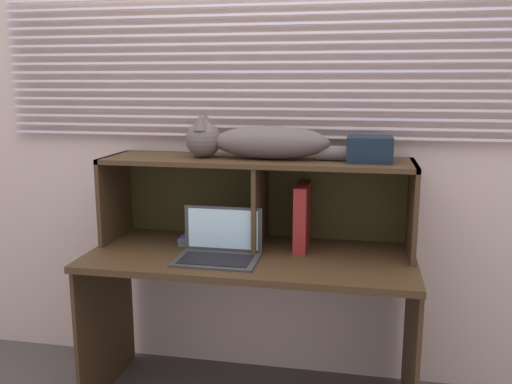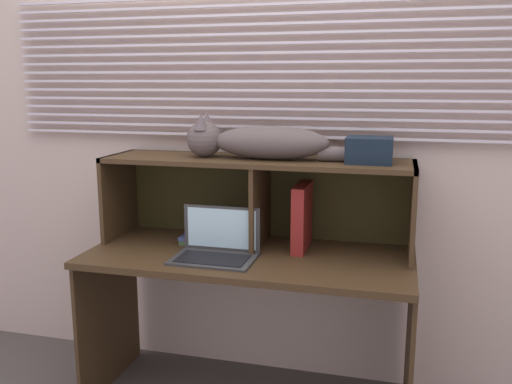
{
  "view_description": "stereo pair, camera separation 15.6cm",
  "coord_description": "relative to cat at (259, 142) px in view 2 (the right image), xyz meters",
  "views": [
    {
      "loc": [
        0.47,
        -2.11,
        1.49
      ],
      "look_at": [
        0.0,
        0.32,
        0.99
      ],
      "focal_mm": 38.48,
      "sensor_mm": 36.0,
      "label": 1
    },
    {
      "loc": [
        0.63,
        -2.07,
        1.49
      ],
      "look_at": [
        0.0,
        0.32,
        0.99
      ],
      "focal_mm": 38.48,
      "sensor_mm": 36.0,
      "label": 2
    }
  ],
  "objects": [
    {
      "name": "back_panel_with_blinds",
      "position": [
        -0.01,
        0.23,
        0.04
      ],
      "size": [
        4.4,
        0.08,
        2.5
      ],
      "color": "beige",
      "rests_on": "ground"
    },
    {
      "name": "binder_upright",
      "position": [
        0.2,
        0.0,
        -0.34
      ],
      "size": [
        0.06,
        0.25,
        0.3
      ],
      "primitive_type": "cube",
      "color": "maroon",
      "rests_on": "desk"
    },
    {
      "name": "storage_box",
      "position": [
        0.49,
        0.0,
        -0.02
      ],
      "size": [
        0.2,
        0.18,
        0.11
      ],
      "primitive_type": "cube",
      "color": "black",
      "rests_on": "hutch_shelf_unit"
    },
    {
      "name": "laptop",
      "position": [
        -0.14,
        -0.22,
        -0.45
      ],
      "size": [
        0.35,
        0.24,
        0.21
      ],
      "color": "#353535",
      "rests_on": "desk"
    },
    {
      "name": "cat",
      "position": [
        0.0,
        0.0,
        0.0
      ],
      "size": [
        0.93,
        0.19,
        0.2
      ],
      "color": "#554A47",
      "rests_on": "hutch_shelf_unit"
    },
    {
      "name": "book_stack",
      "position": [
        -0.29,
        0.0,
        -0.47
      ],
      "size": [
        0.15,
        0.2,
        0.04
      ],
      "color": "#496B3D",
      "rests_on": "desk"
    },
    {
      "name": "hutch_shelf_unit",
      "position": [
        -0.01,
        0.03,
        -0.2
      ],
      "size": [
        1.42,
        0.36,
        0.41
      ],
      "color": "#3D2B17",
      "rests_on": "desk"
    },
    {
      "name": "desk",
      "position": [
        -0.01,
        -0.13,
        -0.63
      ],
      "size": [
        1.45,
        0.64,
        0.73
      ],
      "color": "#3D2B17",
      "rests_on": "ground"
    }
  ]
}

